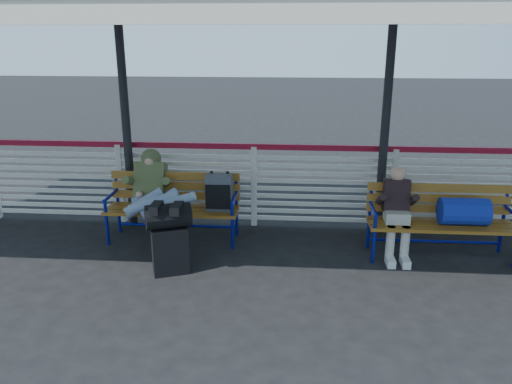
# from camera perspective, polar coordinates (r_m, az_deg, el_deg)

# --- Properties ---
(ground) EXTENTS (60.00, 60.00, 0.00)m
(ground) POSITION_cam_1_polar(r_m,az_deg,el_deg) (5.79, -1.82, -10.55)
(ground) COLOR black
(ground) RESTS_ON ground
(fence) EXTENTS (12.08, 0.08, 1.24)m
(fence) POSITION_cam_1_polar(r_m,az_deg,el_deg) (7.30, -0.23, 1.08)
(fence) COLOR silver
(fence) RESTS_ON ground
(canopy) EXTENTS (12.60, 3.60, 3.16)m
(canopy) POSITION_cam_1_polar(r_m,az_deg,el_deg) (5.98, -1.14, 20.55)
(canopy) COLOR silver
(canopy) RESTS_ON ground
(luggage_stack) EXTENTS (0.59, 0.46, 0.86)m
(luggage_stack) POSITION_cam_1_polar(r_m,az_deg,el_deg) (5.96, -9.87, -4.95)
(luggage_stack) COLOR black
(luggage_stack) RESTS_ON ground
(bench_left) EXTENTS (1.80, 0.56, 0.96)m
(bench_left) POSITION_cam_1_polar(r_m,az_deg,el_deg) (6.85, -7.62, -0.66)
(bench_left) COLOR #8D5C1B
(bench_left) RESTS_ON ground
(bench_right) EXTENTS (1.80, 0.56, 0.92)m
(bench_right) POSITION_cam_1_polar(r_m,az_deg,el_deg) (6.70, 21.45, -2.28)
(bench_right) COLOR #8D5C1B
(bench_right) RESTS_ON ground
(traveler_man) EXTENTS (0.94, 1.63, 0.77)m
(traveler_man) POSITION_cam_1_polar(r_m,az_deg,el_deg) (6.59, -11.45, -0.56)
(traveler_man) COLOR #7F8FAB
(traveler_man) RESTS_ON ground
(companion_person) EXTENTS (0.32, 0.66, 1.15)m
(companion_person) POSITION_cam_1_polar(r_m,az_deg,el_deg) (6.52, 15.80, -2.20)
(companion_person) COLOR #B8B5A7
(companion_person) RESTS_ON ground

